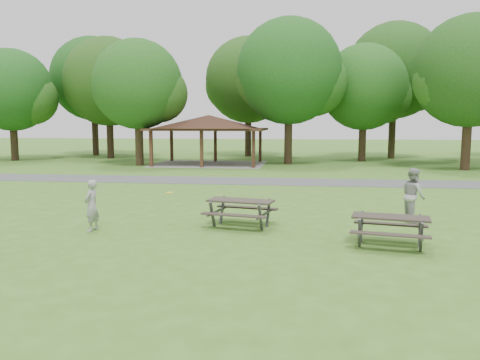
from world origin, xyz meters
name	(u,v)px	position (x,y,z in m)	size (l,w,h in m)	color
ground	(180,250)	(0.00, 0.00, 0.00)	(160.00, 160.00, 0.00)	#3C6C1F
asphalt_path	(245,181)	(0.00, 14.00, 0.01)	(120.00, 3.20, 0.02)	#49494B
pavilion	(209,124)	(-4.00, 24.00, 3.06)	(8.60, 7.01, 3.76)	#3C2015
tree_row_b	(13,93)	(-20.92, 25.53, 5.67)	(7.14, 6.80, 9.28)	black
tree_row_c	(110,84)	(-13.90, 29.03, 6.54)	(8.19, 7.80, 10.67)	black
tree_row_d	(139,87)	(-8.92, 22.53, 5.77)	(6.93, 6.60, 9.27)	#312315
tree_row_e	(290,75)	(2.10, 25.03, 6.78)	(8.40, 8.00, 11.02)	black
tree_row_f	(365,90)	(8.09, 28.53, 5.84)	(7.35, 7.00, 9.55)	#2F1E15
tree_row_g	(472,75)	(14.09, 22.03, 6.33)	(7.77, 7.40, 10.25)	#311F15
tree_deep_a	(94,81)	(-16.90, 32.53, 7.13)	(8.40, 8.00, 11.38)	black
tree_deep_b	(249,83)	(-1.90, 33.03, 6.89)	(8.40, 8.00, 11.13)	black
tree_deep_c	(395,74)	(11.10, 32.03, 7.44)	(8.82, 8.40, 11.90)	#302215
picnic_table_middle	(241,206)	(1.17, 2.83, 0.64)	(2.26, 1.96, 0.86)	#322B24
picnic_table_far	(390,223)	(5.29, 1.00, 0.61)	(2.16, 1.86, 0.83)	#2D2721
frisbee_in_flight	(170,193)	(-0.90, 2.25, 1.10)	(0.30, 0.30, 0.02)	yellow
frisbee_thrower	(92,206)	(-3.10, 1.69, 0.76)	(0.55, 0.36, 1.52)	gray
frisbee_catcher	(413,195)	(6.56, 4.16, 0.88)	(0.85, 0.66, 1.76)	#9C9C9F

